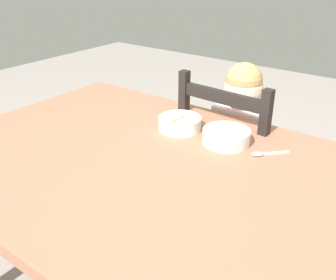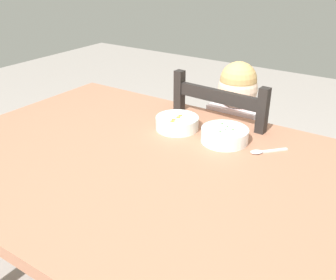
% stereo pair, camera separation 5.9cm
% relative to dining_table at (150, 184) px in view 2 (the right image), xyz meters
% --- Properties ---
extents(dining_table, '(1.52, 1.04, 0.75)m').
position_rel_dining_table_xyz_m(dining_table, '(0.00, 0.00, 0.00)').
color(dining_table, '#A66C52').
rests_on(dining_table, ground).
extents(dining_chair, '(0.44, 0.44, 0.93)m').
position_rel_dining_table_xyz_m(dining_chair, '(0.03, 0.57, -0.21)').
color(dining_chair, black).
rests_on(dining_chair, ground).
extents(child_figure, '(0.32, 0.31, 0.96)m').
position_rel_dining_table_xyz_m(child_figure, '(0.03, 0.56, -0.03)').
color(child_figure, silver).
rests_on(child_figure, ground).
extents(bowl_of_peas, '(0.17, 0.17, 0.05)m').
position_rel_dining_table_xyz_m(bowl_of_peas, '(0.14, 0.27, 0.12)').
color(bowl_of_peas, white).
rests_on(bowl_of_peas, dining_table).
extents(bowl_of_carrots, '(0.17, 0.17, 0.05)m').
position_rel_dining_table_xyz_m(bowl_of_carrots, '(-0.07, 0.27, 0.11)').
color(bowl_of_carrots, white).
rests_on(bowl_of_carrots, dining_table).
extents(spoon, '(0.11, 0.12, 0.01)m').
position_rel_dining_table_xyz_m(spoon, '(0.28, 0.26, 0.09)').
color(spoon, silver).
rests_on(spoon, dining_table).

